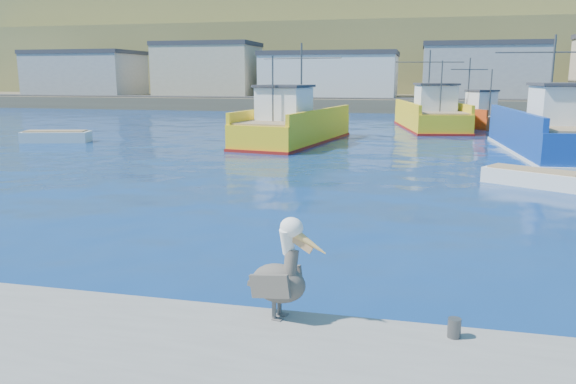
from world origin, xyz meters
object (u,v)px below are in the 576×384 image
at_px(trawler_blue, 555,133).
at_px(boat_orange, 474,115).
at_px(trawler_yellow_b, 431,116).
at_px(pelican, 281,275).
at_px(skiff_left, 56,138).
at_px(skiff_mid, 533,179).
at_px(trawler_yellow_a, 293,126).

height_order(trawler_blue, boat_orange, trawler_blue).
xyz_separation_m(trawler_yellow_b, pelican, (-2.96, -40.59, 0.14)).
distance_m(trawler_blue, boat_orange, 17.68).
bearing_deg(pelican, skiff_left, 131.15).
bearing_deg(pelican, boat_orange, 81.29).
distance_m(trawler_yellow_b, trawler_blue, 15.63).
bearing_deg(trawler_blue, skiff_mid, -105.65).
relative_size(skiff_left, skiff_mid, 1.15).
bearing_deg(trawler_yellow_b, skiff_mid, -81.45).
bearing_deg(trawler_yellow_b, pelican, -94.17).
bearing_deg(trawler_yellow_a, trawler_blue, -6.52).
bearing_deg(trawler_yellow_b, skiff_left, -147.84).
relative_size(trawler_blue, pelican, 8.21).
height_order(trawler_yellow_a, pelican, trawler_yellow_a).
bearing_deg(boat_orange, skiff_mid, -90.09).
height_order(trawler_yellow_a, trawler_blue, trawler_blue).
bearing_deg(skiff_mid, skiff_left, 162.16).
bearing_deg(boat_orange, pelican, -98.71).
relative_size(trawler_yellow_b, skiff_mid, 3.18).
relative_size(trawler_yellow_b, pelican, 7.47).
height_order(trawler_blue, skiff_mid, trawler_blue).
relative_size(trawler_yellow_a, pelican, 7.49).
xyz_separation_m(boat_orange, skiff_left, (-28.57, -18.91, -0.69)).
relative_size(trawler_yellow_a, skiff_mid, 3.19).
xyz_separation_m(trawler_yellow_a, trawler_blue, (15.81, -1.81, 0.08)).
bearing_deg(skiff_left, trawler_yellow_a, 11.82).
relative_size(skiff_left, pelican, 2.71).
xyz_separation_m(skiff_left, pelican, (21.85, -25.00, 0.93)).
distance_m(boat_orange, skiff_mid, 28.10).
relative_size(boat_orange, pelican, 4.54).
bearing_deg(pelican, trawler_blue, 69.93).
bearing_deg(trawler_yellow_a, boat_orange, 50.52).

